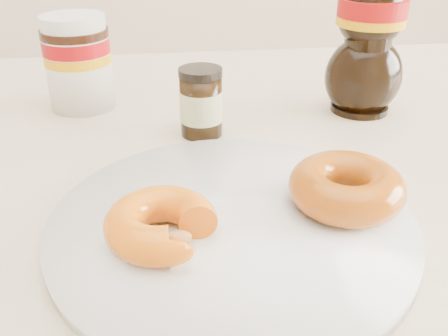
{
  "coord_description": "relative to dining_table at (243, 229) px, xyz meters",
  "views": [
    {
      "loc": [
        -0.08,
        -0.36,
        1.0
      ],
      "look_at": [
        -0.03,
        0.03,
        0.79
      ],
      "focal_mm": 40.0,
      "sensor_mm": 36.0,
      "label": 1
    }
  ],
  "objects": [
    {
      "name": "dining_table",
      "position": [
        0.0,
        0.0,
        0.0
      ],
      "size": [
        1.4,
        0.9,
        0.75
      ],
      "color": "beige",
      "rests_on": "ground"
    },
    {
      "name": "plate",
      "position": [
        -0.03,
        -0.12,
        0.09
      ],
      "size": [
        0.31,
        0.31,
        0.02
      ],
      "color": "white",
      "rests_on": "dining_table"
    },
    {
      "name": "donut_bitten",
      "position": [
        -0.09,
        -0.14,
        0.11
      ],
      "size": [
        0.09,
        0.09,
        0.03
      ],
      "primitive_type": "torus",
      "rotation": [
        0.0,
        0.0,
        -0.01
      ],
      "color": "orange",
      "rests_on": "plate"
    },
    {
      "name": "donut_whole",
      "position": [
        0.07,
        -0.11,
        0.12
      ],
      "size": [
        0.13,
        0.13,
        0.03
      ],
      "primitive_type": "torus",
      "rotation": [
        0.0,
        0.0,
        -0.35
      ],
      "color": "#9B580A",
      "rests_on": "plate"
    },
    {
      "name": "nutella_jar",
      "position": [
        -0.19,
        0.2,
        0.15
      ],
      "size": [
        0.09,
        0.09,
        0.12
      ],
      "rotation": [
        0.0,
        0.0,
        -0.22
      ],
      "color": "white",
      "rests_on": "dining_table"
    },
    {
      "name": "syrup_bottle",
      "position": [
        0.18,
        0.13,
        0.18
      ],
      "size": [
        0.1,
        0.09,
        0.2
      ],
      "primitive_type": null,
      "rotation": [
        0.0,
        0.0,
        -0.02
      ],
      "color": "black",
      "rests_on": "dining_table"
    },
    {
      "name": "dark_jar",
      "position": [
        -0.04,
        0.09,
        0.12
      ],
      "size": [
        0.05,
        0.05,
        0.08
      ],
      "rotation": [
        0.0,
        0.0,
        -0.21
      ],
      "color": "black",
      "rests_on": "dining_table"
    }
  ]
}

